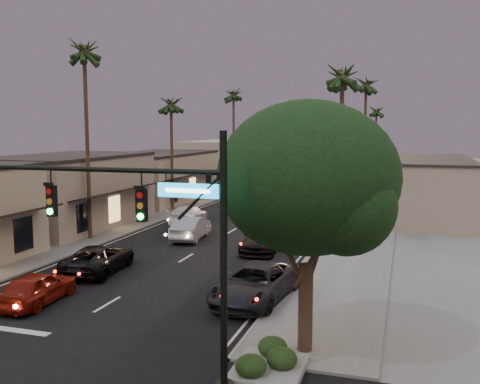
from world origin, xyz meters
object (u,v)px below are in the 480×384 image
Objects in this scene: palm_far at (277,106)px; palm_rb at (366,81)px; streetlight_right at (348,153)px; palm_lc at (171,100)px; corner_tree at (309,184)px; oncoming_silver at (191,228)px; curbside_near at (255,284)px; palm_ra at (343,70)px; palm_lb at (84,46)px; oncoming_pickup at (99,259)px; streetlight_left at (253,147)px; curbside_black at (263,239)px; oncoming_red at (37,288)px; arch at (319,143)px; traffic_signal at (163,222)px; palm_ld at (234,92)px; palm_rc at (377,108)px.

palm_rb is at bearing -63.57° from palm_far.
palm_lc reaches higher than streetlight_right.
palm_lc is (-18.08, 28.55, 4.49)m from corner_tree.
palm_rb is at bearing -124.79° from oncoming_silver.
palm_rb is at bearing 91.62° from curbside_near.
streetlight_right is (-2.56, 37.55, -0.65)m from corner_tree.
palm_ra is 56.58m from palm_far.
oncoming_pickup is (5.27, -7.35, -12.64)m from palm_lb.
streetlight_right is 32.36m from oncoming_pickup.
corner_tree is 0.98× the size of streetlight_left.
palm_ra is at bearing -34.90° from palm_lc.
curbside_black is (-2.27, 9.87, -0.03)m from curbside_near.
oncoming_silver reaches higher than oncoming_red.
streetlight_right is 23.33m from curbside_black.
arch is 1.00× the size of palm_lb.
traffic_signal is 1.44× the size of curbside_near.
curbside_near is (9.26, 3.28, 0.08)m from oncoming_red.
palm_rb is (17.20, 22.00, -0.97)m from palm_lb.
palm_ra reaches higher than curbside_black.
palm_far is 69.87m from oncoming_red.
curbside_near is at bearing -94.35° from palm_rb.
oncoming_silver is (-1.85, -45.76, -4.70)m from arch.
palm_lb is 1.15× the size of palm_ra.
streetlight_right is 2.05× the size of oncoming_red.
curbside_near is (-2.40, -11.57, -10.62)m from palm_ra.
streetlight_left is 0.74× the size of palm_lc.
curbside_near is at bearing 86.52° from traffic_signal.
curbside_near is (-3.28, 4.98, -5.16)m from corner_tree.
streetlight_left is 22.65m from palm_lc.
palm_rb is at bearing 51.98° from palm_lb.
palm_lb reaches higher than palm_rb.
traffic_signal is 9.46m from curbside_near.
palm_lb is 17.77m from curbside_black.
palm_lb is at bearing -70.85° from oncoming_red.
palm_ld reaches higher than streetlight_right.
streetlight_left reaches higher than traffic_signal.
palm_rc is at bearing 79.82° from curbside_black.
traffic_signal is at bearing -92.78° from palm_rc.
traffic_signal is at bearing -91.72° from streetlight_right.
curbside_black is at bearing -73.09° from streetlight_left.
palm_ra is at bearing -79.41° from arch.
palm_lb is 56.03m from palm_far.
oncoming_pickup is 1.07× the size of oncoming_silver.
palm_ra reaches higher than corner_tree.
palm_far reaches higher than streetlight_right.
oncoming_red is (5.54, -12.85, -12.64)m from palm_lb.
oncoming_silver is (-10.45, -39.76, -9.64)m from palm_rc.
palm_rb is at bearing 74.06° from curbside_black.
arch reaches higher than oncoming_red.
curbside_black is at bearing 95.49° from traffic_signal.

